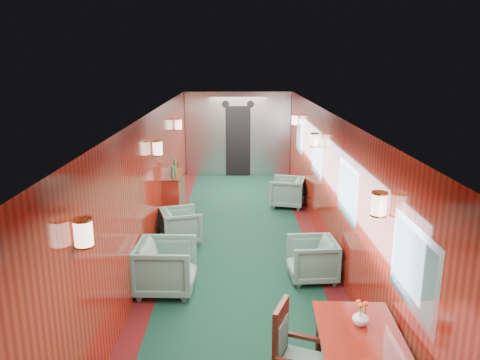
{
  "coord_description": "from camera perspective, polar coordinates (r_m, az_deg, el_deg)",
  "views": [
    {
      "loc": [
        -0.09,
        -7.3,
        3.25
      ],
      "look_at": [
        0.0,
        0.84,
        1.15
      ],
      "focal_mm": 35.0,
      "sensor_mm": 36.0,
      "label": 1
    }
  ],
  "objects": [
    {
      "name": "room",
      "position": [
        7.48,
        0.07,
        1.99
      ],
      "size": [
        12.0,
        12.1,
        2.4
      ],
      "color": "#0D3020",
      "rests_on": "ground"
    },
    {
      "name": "side_chair",
      "position": [
        4.76,
        6.4,
        -20.02
      ],
      "size": [
        0.58,
        0.6,
        1.03
      ],
      "rotation": [
        0.0,
        0.0,
        -0.38
      ],
      "color": "#1F4942",
      "rests_on": "ground"
    },
    {
      "name": "wall_sconces",
      "position": [
        8.0,
        0.02,
        3.95
      ],
      "size": [
        2.97,
        7.97,
        0.25
      ],
      "color": "beige",
      "rests_on": "ground"
    },
    {
      "name": "armchair_left_near",
      "position": [
        6.88,
        -9.0,
        -10.42
      ],
      "size": [
        0.85,
        0.83,
        0.75
      ],
      "primitive_type": "imported",
      "rotation": [
        0.0,
        0.0,
        1.53
      ],
      "color": "#1F4942",
      "rests_on": "ground"
    },
    {
      "name": "flower_vase",
      "position": [
        4.74,
        14.5,
        -15.87
      ],
      "size": [
        0.17,
        0.17,
        0.16
      ],
      "primitive_type": "imported",
      "rotation": [
        0.0,
        0.0,
        0.05
      ],
      "color": "silver",
      "rests_on": "dining_table"
    },
    {
      "name": "armchair_right_far",
      "position": [
        10.67,
        5.78,
        -1.46
      ],
      "size": [
        0.89,
        0.87,
        0.67
      ],
      "primitive_type": "imported",
      "rotation": [
        0.0,
        0.0,
        -1.81
      ],
      "color": "#1F4942",
      "rests_on": "ground"
    },
    {
      "name": "dining_table",
      "position": [
        4.76,
        14.21,
        -18.7
      ],
      "size": [
        0.81,
        1.12,
        0.81
      ],
      "rotation": [
        0.0,
        0.0,
        -0.05
      ],
      "color": "maroon",
      "rests_on": "ground"
    },
    {
      "name": "credenza",
      "position": [
        9.71,
        -8.01,
        -2.05
      ],
      "size": [
        0.35,
        1.13,
        1.29
      ],
      "color": "maroon",
      "rests_on": "ground"
    },
    {
      "name": "windows_right",
      "position": [
        7.92,
        10.88,
        1.07
      ],
      "size": [
        0.02,
        8.6,
        0.8
      ],
      "color": "#ADB0B4",
      "rests_on": "ground"
    },
    {
      "name": "armchair_left_far",
      "position": [
        8.63,
        -7.23,
        -5.54
      ],
      "size": [
        0.86,
        0.85,
        0.63
      ],
      "primitive_type": "imported",
      "rotation": [
        0.0,
        0.0,
        1.87
      ],
      "color": "#1F4942",
      "rests_on": "ground"
    },
    {
      "name": "armchair_right_near",
      "position": [
        7.25,
        8.77,
        -9.54
      ],
      "size": [
        0.75,
        0.73,
        0.64
      ],
      "primitive_type": "imported",
      "rotation": [
        0.0,
        0.0,
        -1.51
      ],
      "color": "#1F4942",
      "rests_on": "ground"
    },
    {
      "name": "bulkhead",
      "position": [
        13.37,
        -0.24,
        5.57
      ],
      "size": [
        2.98,
        0.17,
        2.39
      ],
      "color": "#B5B7BC",
      "rests_on": "ground"
    }
  ]
}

